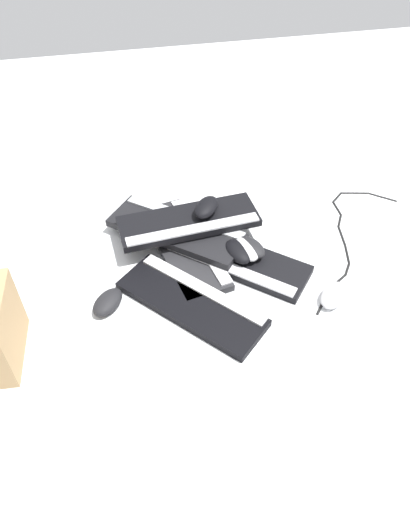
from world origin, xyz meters
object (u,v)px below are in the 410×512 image
object	(u,v)px
keyboard_1	(184,247)
keyboard_3	(177,230)
keyboard_2	(192,303)
mouse_2	(250,247)
mouse_3	(247,249)
mouse_5	(108,302)
keyboard_4	(189,222)
mouse_1	(333,295)
mouse_0	(238,252)
keyboard_0	(237,260)
mouse_4	(206,207)

from	to	relation	value
keyboard_1	keyboard_3	size ratio (longest dim) A/B	1.06
keyboard_3	keyboard_2	bearing A→B (deg)	-90.62
mouse_2	mouse_3	xyz separation A→B (m)	(-0.01, -0.00, 0.00)
mouse_3	mouse_5	distance (m)	0.45
keyboard_1	keyboard_4	distance (m)	0.08
keyboard_1	mouse_3	xyz separation A→B (m)	(0.18, -0.08, 0.04)
mouse_5	mouse_1	bearing A→B (deg)	119.32
mouse_0	keyboard_1	bearing A→B (deg)	42.09
keyboard_0	keyboard_4	distance (m)	0.20
mouse_3	mouse_4	world-z (taller)	mouse_4
keyboard_4	keyboard_2	bearing A→B (deg)	-98.78
keyboard_1	keyboard_3	distance (m)	0.06
mouse_0	mouse_4	xyz separation A→B (m)	(-0.07, 0.16, 0.06)
keyboard_1	mouse_4	bearing A→B (deg)	37.32
keyboard_1	mouse_2	distance (m)	0.21
keyboard_1	keyboard_4	bearing A→B (deg)	62.19
keyboard_1	mouse_1	world-z (taller)	mouse_1
keyboard_2	keyboard_4	bearing A→B (deg)	81.22
mouse_5	keyboard_1	bearing A→B (deg)	165.09
keyboard_4	mouse_0	distance (m)	0.19
mouse_2	mouse_5	bearing A→B (deg)	-104.28
keyboard_1	mouse_3	distance (m)	0.20
keyboard_0	mouse_2	world-z (taller)	mouse_2
keyboard_4	mouse_2	distance (m)	0.21
mouse_0	mouse_2	size ratio (longest dim) A/B	1.00
mouse_4	mouse_5	distance (m)	0.43
keyboard_3	mouse_3	size ratio (longest dim) A/B	3.97
keyboard_4	mouse_0	size ratio (longest dim) A/B	4.11
mouse_3	keyboard_4	bearing A→B (deg)	41.80
keyboard_0	mouse_1	xyz separation A→B (m)	(0.23, -0.20, 0.01)
mouse_0	mouse_5	bearing A→B (deg)	86.59
mouse_2	mouse_3	world-z (taller)	same
keyboard_3	mouse_4	world-z (taller)	mouse_4
mouse_1	mouse_2	bearing A→B (deg)	86.44
keyboard_3	keyboard_4	world-z (taller)	keyboard_4
keyboard_2	mouse_4	distance (m)	0.33
mouse_0	mouse_1	xyz separation A→B (m)	(0.23, -0.20, -0.03)
keyboard_0	mouse_0	world-z (taller)	mouse_0
mouse_0	mouse_5	world-z (taller)	mouse_0
mouse_2	mouse_4	distance (m)	0.19
keyboard_3	mouse_3	world-z (taller)	mouse_3
keyboard_3	mouse_3	xyz separation A→B (m)	(0.20, -0.13, 0.01)
mouse_3	mouse_4	size ratio (longest dim) A/B	1.00
mouse_0	mouse_4	world-z (taller)	mouse_4
keyboard_4	mouse_3	distance (m)	0.21
keyboard_0	keyboard_3	xyz separation A→B (m)	(-0.17, 0.14, 0.03)
mouse_4	mouse_3	bearing A→B (deg)	-110.58
mouse_0	keyboard_3	bearing A→B (deg)	32.61
keyboard_3	mouse_4	xyz separation A→B (m)	(0.10, 0.01, 0.07)
keyboard_3	mouse_1	bearing A→B (deg)	-40.41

